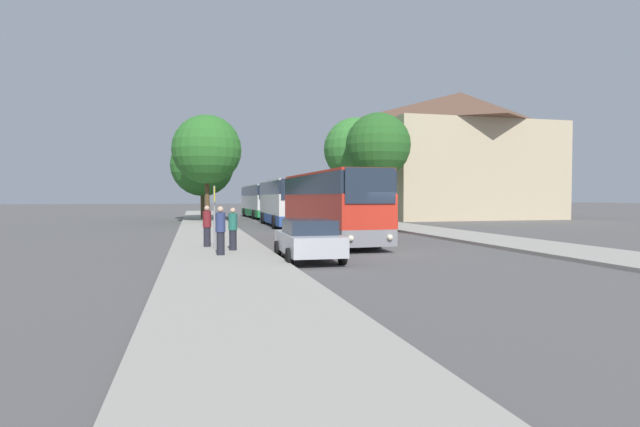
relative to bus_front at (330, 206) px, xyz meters
The scene contains 17 objects.
ground_plane 5.10m from the bus_front, 74.30° to the right, with size 300.00×300.00×0.00m, color #565454.
sidewalk_left 7.53m from the bus_front, 141.34° to the right, with size 4.00×120.00×0.15m, color #A39E93.
sidewalk_right 9.63m from the bus_front, 28.89° to the right, with size 4.00×120.00×0.15m, color #A39E93.
building_right_background 32.17m from the bus_front, 48.50° to the left, with size 18.24×11.77×13.48m.
bus_front is the anchor object (origin of this frame).
bus_middle 14.58m from the bus_front, 89.20° to the left, with size 2.89×11.69×3.57m.
bus_rear 30.36m from the bus_front, 89.20° to the left, with size 3.11×12.19×3.55m.
parked_car_left_curb 7.44m from the bus_front, 111.83° to the right, with size 2.11×4.43×1.50m.
parked_car_right_near 8.50m from the bus_front, 54.43° to the left, with size 2.05×4.41×1.47m.
bus_stop_sign 7.00m from the bus_front, 147.95° to the right, with size 0.08×0.45×2.61m.
pedestrian_waiting_near 6.65m from the bus_front, 159.69° to the right, with size 0.36×0.36×1.78m.
pedestrian_waiting_far 8.07m from the bus_front, 136.16° to the right, with size 0.36×0.36×1.81m.
pedestrian_walking_back 6.62m from the bus_front, 142.56° to the right, with size 0.36×0.36×1.72m.
tree_left_near 27.62m from the bus_front, 102.25° to the left, with size 6.22×6.22×8.45m.
tree_left_far 21.20m from the bus_front, 105.53° to the left, with size 5.95×5.95×9.24m.
tree_right_near 23.07m from the bus_front, 68.38° to the left, with size 6.03×6.03×9.69m.
tree_right_mid 18.84m from the bus_front, 61.44° to the left, with size 5.57×5.57×9.37m.
Camera 1 is at (-8.08, -19.79, 2.31)m, focal length 28.00 mm.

